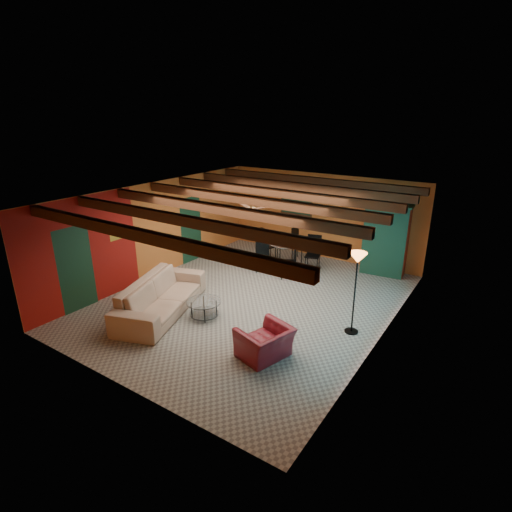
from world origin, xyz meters
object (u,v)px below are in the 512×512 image
Objects in this scene: armchair at (265,343)px; floor_lamp at (355,293)px; coffee_table at (204,309)px; armoire at (387,240)px; sofa at (161,296)px; vase at (287,231)px; potted_plant at (392,197)px; dining_table at (286,251)px.

floor_lamp reaches higher than armchair.
coffee_table is 0.40× the size of armoire.
sofa is 2.95× the size of armchair.
floor_lamp is (4.10, 1.60, 0.50)m from sofa.
armchair is 2.11m from coffee_table.
coffee_table is 3.92m from vase.
armchair is 1.93× the size of potted_plant.
armchair is 5.95m from potted_plant.
sofa reaches higher than coffee_table.
armoire is at bearing -170.19° from armchair.
armchair is at bearing -16.05° from coffee_table.
sofa is 4.29m from dining_table.
coffee_table is 3.82m from dining_table.
vase is (-2.63, -1.19, -1.11)m from potted_plant.
dining_table is 4.03m from floor_lamp.
armchair is at bearing -101.57° from armoire.
coffee_table is 5.71m from armoire.
dining_table is (-2.00, 4.39, 0.23)m from armchair.
sofa reaches higher than armchair.
armchair is 4.90m from vase.
dining_table is 3.37m from potted_plant.
coffee_table is 0.39× the size of dining_table.
sofa is 1.37× the size of dining_table.
vase is at bearing -32.45° from sofa.
floor_lamp is (3.10, 1.24, 0.71)m from coffee_table.
sofa is 6.75m from potted_plant.
dining_table is 1.13× the size of floor_lamp.
floor_lamp is at bearing -39.76° from vase.
floor_lamp reaches higher than dining_table.
vase is at bearing 180.00° from dining_table.
armchair is at bearing -112.88° from sofa.
armchair is at bearing -65.46° from dining_table.
coffee_table is 4.67× the size of vase.
potted_plant is at bearing -52.96° from sofa.
vase is (-3.08, 2.56, 0.25)m from floor_lamp.
armoire is (2.63, 1.19, 0.47)m from dining_table.
armchair is at bearing -96.42° from potted_plant.
armchair is 0.47× the size of armoire.
dining_table is at bearing -139.24° from armchair.
potted_plant is (0.63, 5.58, 1.96)m from armchair.
potted_plant is (3.65, 5.36, 1.86)m from sofa.
dining_table is at bearing -155.61° from potted_plant.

